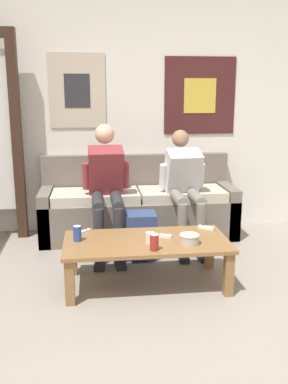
{
  "coord_description": "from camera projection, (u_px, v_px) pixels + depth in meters",
  "views": [
    {
      "loc": [
        -0.51,
        -2.28,
        1.54
      ],
      "look_at": [
        -0.06,
        1.37,
        0.67
      ],
      "focal_mm": 40.0,
      "sensor_mm": 36.0,
      "label": 1
    }
  ],
  "objects": [
    {
      "name": "backpack",
      "position": [
        141.0,
        236.0,
        4.03
      ],
      "size": [
        0.29,
        0.3,
        0.43
      ],
      "color": "navy",
      "rests_on": "ground_plane"
    },
    {
      "name": "game_controller_near_right",
      "position": [
        84.0,
        232.0,
        3.57
      ],
      "size": [
        0.12,
        0.13,
        0.03
      ],
      "color": "white",
      "rests_on": "coffee_table"
    },
    {
      "name": "coffee_table",
      "position": [
        146.0,
        247.0,
        3.43
      ],
      "size": [
        1.31,
        0.65,
        0.38
      ],
      "color": "olive",
      "rests_on": "ground_plane"
    },
    {
      "name": "drink_can_blue",
      "position": [
        77.0,
        233.0,
        3.38
      ],
      "size": [
        0.07,
        0.07,
        0.12
      ],
      "color": "#28479E",
      "rests_on": "coffee_table"
    },
    {
      "name": "game_controller_near_left",
      "position": [
        206.0,
        228.0,
        3.69
      ],
      "size": [
        0.13,
        0.12,
        0.03
      ],
      "color": "white",
      "rests_on": "coffee_table"
    },
    {
      "name": "pillar_candle",
      "position": [
        150.0,
        238.0,
        3.35
      ],
      "size": [
        0.07,
        0.07,
        0.1
      ],
      "color": "silver",
      "rests_on": "coffee_table"
    },
    {
      "name": "ceramic_bowl",
      "position": [
        189.0,
        238.0,
        3.32
      ],
      "size": [
        0.16,
        0.16,
        0.08
      ],
      "color": "#B7B2A8",
      "rests_on": "coffee_table"
    },
    {
      "name": "wall_back",
      "position": [
        137.0,
        116.0,
        4.73
      ],
      "size": [
        10.0,
        0.07,
        2.55
      ],
      "color": "white",
      "rests_on": "ground_plane"
    },
    {
      "name": "person_seated_adult",
      "position": [
        106.0,
        183.0,
        4.17
      ],
      "size": [
        0.47,
        0.95,
        1.22
      ],
      "color": "#2D2D33",
      "rests_on": "ground_plane"
    },
    {
      "name": "couch",
      "position": [
        138.0,
        208.0,
        4.63
      ],
      "size": [
        2.07,
        0.67,
        0.86
      ],
      "color": "#70665B",
      "rests_on": "ground_plane"
    },
    {
      "name": "ground_plane",
      "position": [
        181.0,
        349.0,
        2.62
      ],
      "size": [
        18.0,
        18.0,
        0.0
      ],
      "primitive_type": "plane",
      "color": "gray"
    },
    {
      "name": "drink_can_red",
      "position": [
        154.0,
        242.0,
        3.18
      ],
      "size": [
        0.07,
        0.07,
        0.12
      ],
      "color": "maroon",
      "rests_on": "coffee_table"
    },
    {
      "name": "person_seated_teen",
      "position": [
        184.0,
        184.0,
        4.28
      ],
      "size": [
        0.47,
        0.88,
        1.15
      ],
      "color": "gray",
      "rests_on": "ground_plane"
    },
    {
      "name": "game_controller_far_center",
      "position": [
        163.0,
        236.0,
        3.48
      ],
      "size": [
        0.15,
        0.08,
        0.03
      ],
      "color": "white",
      "rests_on": "coffee_table"
    }
  ]
}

